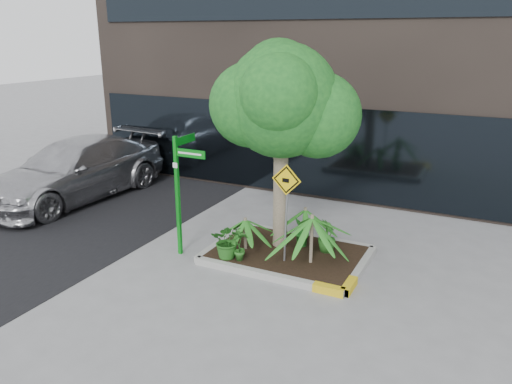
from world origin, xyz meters
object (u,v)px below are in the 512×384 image
at_px(street_sign_post, 180,183).
at_px(cattle_sign, 286,197).
at_px(parked_car, 76,170).
at_px(tree, 282,101).

bearing_deg(street_sign_post, cattle_sign, 9.70).
relative_size(parked_car, street_sign_post, 2.23).
bearing_deg(tree, parked_car, 172.87).
distance_m(parked_car, street_sign_post, 5.44).
height_order(tree, street_sign_post, tree).
bearing_deg(cattle_sign, street_sign_post, -167.87).
bearing_deg(tree, cattle_sign, -58.78).
xyz_separation_m(tree, parked_car, (-6.88, 0.86, -2.47)).
bearing_deg(parked_car, street_sign_post, -16.71).
relative_size(tree, cattle_sign, 2.22).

